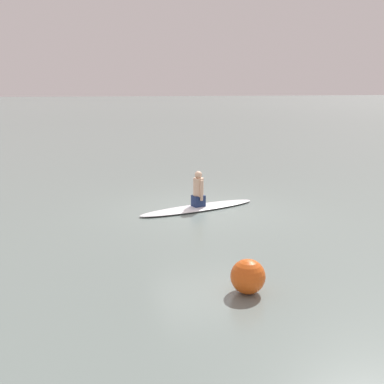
# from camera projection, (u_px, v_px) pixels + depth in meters

# --- Properties ---
(ground_plane) EXTENTS (400.00, 400.00, 0.00)m
(ground_plane) POSITION_uv_depth(u_px,v_px,m) (203.00, 210.00, 12.02)
(ground_plane) COLOR slate
(surfboard) EXTENTS (1.38, 3.40, 0.08)m
(surfboard) POSITION_uv_depth(u_px,v_px,m) (198.00, 208.00, 12.08)
(surfboard) COLOR white
(surfboard) RESTS_ON ground
(person_paddler) EXTENTS (0.41, 0.35, 0.93)m
(person_paddler) POSITION_uv_depth(u_px,v_px,m) (198.00, 190.00, 11.98)
(person_paddler) COLOR navy
(person_paddler) RESTS_ON surfboard
(buoy_marker) EXTENTS (0.54, 0.54, 0.54)m
(buoy_marker) POSITION_uv_depth(u_px,v_px,m) (248.00, 276.00, 7.07)
(buoy_marker) COLOR #E55919
(buoy_marker) RESTS_ON ground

